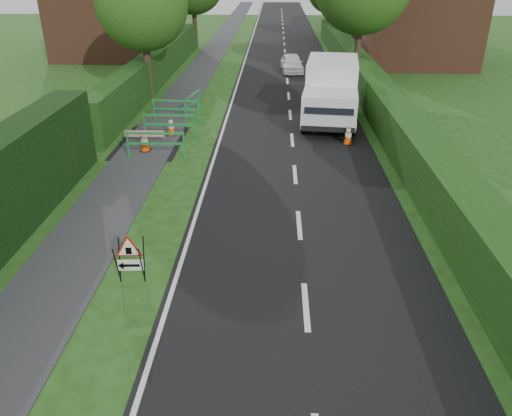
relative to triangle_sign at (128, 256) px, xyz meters
name	(u,v)px	position (x,y,z in m)	size (l,w,h in m)	color
ground	(176,337)	(1.32, -1.74, -0.69)	(120.00, 120.00, 0.00)	#214213
road_surface	(284,46)	(3.82, 33.26, -0.69)	(6.00, 90.00, 0.02)	black
footpath	(217,46)	(-1.68, 33.26, -0.68)	(2.00, 90.00, 0.02)	#2D2D30
hedge_west_far	(160,80)	(-3.68, 20.26, -0.69)	(1.00, 24.00, 1.80)	#14380F
hedge_east	(374,110)	(7.82, 14.26, -0.69)	(1.20, 50.00, 1.50)	#14380F
house_west	(110,14)	(-8.68, 28.26, 2.21)	(7.50, 7.40, 7.88)	brown
house_east_a	(416,18)	(12.32, 26.26, 2.21)	(7.50, 7.40, 7.88)	brown
house_east_b	(389,1)	(13.32, 40.26, 2.21)	(7.50, 7.40, 7.88)	brown
tree_nw	(142,4)	(-3.28, 16.26, 3.79)	(4.40, 4.40, 6.70)	#2D2116
triangle_sign	(128,256)	(0.00, 0.00, 0.00)	(0.71, 0.71, 0.99)	black
works_van	(331,90)	(5.52, 12.54, 0.64)	(2.78, 5.71, 2.50)	silver
traffic_cone_0	(348,135)	(5.93, 9.36, -0.30)	(0.38, 0.38, 0.79)	black
traffic_cone_1	(342,119)	(5.93, 11.45, -0.30)	(0.38, 0.38, 0.79)	black
traffic_cone_2	(346,106)	(6.36, 13.57, -0.30)	(0.38, 0.38, 0.79)	black
traffic_cone_3	(145,141)	(-1.66, 8.31, -0.30)	(0.38, 0.38, 0.79)	black
traffic_cone_4	(171,126)	(-1.05, 10.20, -0.30)	(0.38, 0.38, 0.79)	black
ped_barrier_0	(156,141)	(-1.08, 7.62, -0.06)	(2.07, 0.38, 1.00)	#178032
ped_barrier_1	(170,122)	(-1.02, 9.89, -0.06)	(2.06, 0.37, 1.00)	#178032
ped_barrier_2	(176,107)	(-1.17, 12.09, -0.06)	(2.08, 0.53, 1.00)	#178032
ped_barrier_3	(193,102)	(-0.58, 13.00, -0.06)	(0.70, 2.09, 1.00)	#178032
redwhite_plank	(146,145)	(-1.82, 9.00, -0.69)	(1.50, 0.04, 0.25)	red
hatchback_car	(292,63)	(4.13, 22.94, -0.14)	(1.29, 3.21, 1.09)	white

